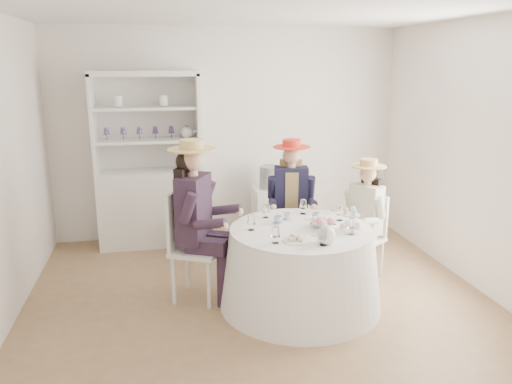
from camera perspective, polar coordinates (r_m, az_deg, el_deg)
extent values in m
plane|color=olive|center=(5.08, 0.22, -11.82)|extent=(4.50, 4.50, 0.00)
plane|color=white|center=(4.57, 0.26, 20.12)|extent=(4.50, 4.50, 0.00)
plane|color=silver|center=(6.59, -3.22, 6.63)|extent=(4.50, 0.00, 4.50)
plane|color=silver|center=(2.77, 8.46, -4.73)|extent=(4.50, 0.00, 4.50)
plane|color=silver|center=(5.54, 23.78, 3.89)|extent=(0.00, 4.50, 4.50)
cone|color=white|center=(4.80, 5.08, -8.61)|extent=(1.53, 1.53, 0.75)
cylinder|color=white|center=(4.66, 5.18, -4.28)|extent=(1.33, 1.33, 0.02)
cube|color=silver|center=(6.46, -11.86, -1.72)|extent=(1.36, 0.78, 0.96)
cube|color=silver|center=(6.46, -12.35, 7.93)|extent=(1.25, 0.36, 1.17)
cube|color=silver|center=(6.21, -12.67, 13.09)|extent=(1.36, 0.78, 0.06)
cube|color=silver|center=(6.29, -18.05, 7.38)|extent=(0.16, 0.48, 1.17)
cube|color=silver|center=(6.27, -6.66, 7.97)|extent=(0.16, 0.48, 1.17)
cube|color=silver|center=(6.28, -12.27, 5.78)|extent=(1.26, 0.71, 0.03)
cube|color=silver|center=(6.23, -12.46, 9.37)|extent=(1.26, 0.71, 0.03)
sphere|color=white|center=(6.28, -7.90, 6.76)|extent=(0.15, 0.15, 0.15)
cube|color=silver|center=(6.54, 1.66, -2.46)|extent=(0.45, 0.45, 0.68)
cylinder|color=black|center=(6.42, 1.69, 1.69)|extent=(0.30, 0.30, 0.29)
cube|color=silver|center=(4.88, -6.73, -6.61)|extent=(0.60, 0.60, 0.04)
cylinder|color=silver|center=(4.77, -5.41, -10.46)|extent=(0.04, 0.04, 0.49)
cylinder|color=silver|center=(5.07, -3.99, -8.83)|extent=(0.04, 0.04, 0.49)
cylinder|color=silver|center=(4.90, -9.40, -9.91)|extent=(0.04, 0.04, 0.49)
cylinder|color=silver|center=(5.19, -7.77, -8.36)|extent=(0.04, 0.04, 0.49)
cube|color=silver|center=(4.86, -9.05, -3.03)|extent=(0.22, 0.40, 0.56)
cube|color=black|center=(4.76, -7.13, -1.93)|extent=(0.38, 0.46, 0.65)
cube|color=black|center=(4.72, -5.69, -6.19)|extent=(0.41, 0.30, 0.13)
cylinder|color=black|center=(4.79, -3.81, -10.13)|extent=(0.11, 0.11, 0.51)
cylinder|color=black|center=(4.51, -7.73, -1.82)|extent=(0.22, 0.18, 0.31)
cube|color=black|center=(4.89, -4.86, -5.39)|extent=(0.41, 0.30, 0.13)
cylinder|color=black|center=(4.97, -3.06, -9.20)|extent=(0.11, 0.11, 0.51)
cylinder|color=black|center=(4.93, -5.67, -0.36)|extent=(0.22, 0.18, 0.31)
cylinder|color=#D8A889|center=(4.67, -7.26, 2.15)|extent=(0.10, 0.10, 0.09)
sphere|color=#D8A889|center=(4.65, -7.31, 3.64)|extent=(0.21, 0.21, 0.21)
sphere|color=black|center=(4.67, -7.88, 3.46)|extent=(0.21, 0.21, 0.21)
cube|color=black|center=(4.74, -8.20, 0.36)|extent=(0.20, 0.28, 0.42)
cylinder|color=tan|center=(4.63, -7.35, 4.86)|extent=(0.45, 0.45, 0.01)
cylinder|color=tan|center=(4.62, -7.37, 5.41)|extent=(0.22, 0.22, 0.09)
cube|color=silver|center=(5.70, 3.96, -3.85)|extent=(0.48, 0.48, 0.04)
cylinder|color=silver|center=(5.61, 2.37, -6.68)|extent=(0.04, 0.04, 0.45)
cylinder|color=silver|center=(5.64, 5.72, -6.64)|extent=(0.04, 0.04, 0.45)
cylinder|color=silver|center=(5.92, 2.20, -5.53)|extent=(0.04, 0.04, 0.45)
cylinder|color=silver|center=(5.94, 5.37, -5.49)|extent=(0.04, 0.04, 0.45)
cube|color=silver|center=(5.79, 3.86, -0.68)|extent=(0.39, 0.10, 0.51)
cube|color=black|center=(5.61, 4.01, -0.11)|extent=(0.40, 0.27, 0.59)
cube|color=tan|center=(5.61, 4.01, -0.11)|extent=(0.18, 0.25, 0.51)
cube|color=black|center=(5.55, 3.12, -3.46)|extent=(0.19, 0.37, 0.12)
cylinder|color=black|center=(5.52, 3.18, -6.96)|extent=(0.10, 0.10, 0.47)
cylinder|color=black|center=(5.54, 1.87, 0.49)|extent=(0.12, 0.19, 0.28)
cube|color=black|center=(5.56, 5.02, -3.44)|extent=(0.19, 0.37, 0.12)
cylinder|color=black|center=(5.53, 5.10, -6.93)|extent=(0.10, 0.10, 0.47)
cylinder|color=black|center=(5.57, 6.23, 0.50)|extent=(0.12, 0.19, 0.28)
cylinder|color=#D8A889|center=(5.54, 4.06, 3.07)|extent=(0.09, 0.09, 0.08)
sphere|color=#D8A889|center=(5.51, 4.08, 4.22)|extent=(0.19, 0.19, 0.19)
sphere|color=tan|center=(5.56, 4.04, 4.15)|extent=(0.19, 0.19, 0.19)
cube|color=tan|center=(5.65, 3.97, 1.81)|extent=(0.26, 0.12, 0.39)
cylinder|color=red|center=(5.50, 4.10, 5.16)|extent=(0.41, 0.41, 0.01)
cylinder|color=red|center=(5.49, 4.11, 5.58)|extent=(0.20, 0.20, 0.08)
cube|color=silver|center=(5.51, 12.17, -5.33)|extent=(0.50, 0.50, 0.04)
cylinder|color=silver|center=(5.56, 9.94, -7.39)|extent=(0.03, 0.03, 0.40)
cylinder|color=silver|center=(5.40, 12.43, -8.18)|extent=(0.03, 0.03, 0.40)
cylinder|color=silver|center=(5.78, 11.72, -6.60)|extent=(0.03, 0.03, 0.40)
cylinder|color=silver|center=(5.63, 14.15, -7.33)|extent=(0.03, 0.03, 0.40)
cube|color=silver|center=(5.57, 13.29, -2.52)|extent=(0.21, 0.31, 0.46)
cube|color=beige|center=(5.42, 12.48, -1.92)|extent=(0.33, 0.38, 0.53)
cube|color=beige|center=(5.45, 10.84, -4.69)|extent=(0.33, 0.26, 0.11)
cylinder|color=beige|center=(5.45, 9.89, -7.73)|extent=(0.09, 0.09, 0.42)
cylinder|color=beige|center=(5.48, 10.67, -0.95)|extent=(0.18, 0.15, 0.25)
cube|color=beige|center=(5.36, 12.25, -5.09)|extent=(0.33, 0.26, 0.11)
cylinder|color=beige|center=(5.36, 11.30, -8.19)|extent=(0.09, 0.09, 0.42)
cylinder|color=beige|center=(5.28, 13.97, -1.75)|extent=(0.18, 0.15, 0.25)
cylinder|color=#D8A889|center=(5.35, 12.64, 1.00)|extent=(0.08, 0.08, 0.07)
sphere|color=#D8A889|center=(5.33, 12.70, 2.05)|extent=(0.17, 0.17, 0.17)
sphere|color=black|center=(5.37, 12.94, 1.97)|extent=(0.17, 0.17, 0.17)
cube|color=black|center=(5.44, 13.01, -0.19)|extent=(0.18, 0.23, 0.35)
cylinder|color=tan|center=(5.31, 12.75, 2.92)|extent=(0.37, 0.37, 0.01)
cylinder|color=tan|center=(5.31, 12.77, 3.30)|extent=(0.18, 0.18, 0.07)
cube|color=silver|center=(6.01, -7.28, -3.43)|extent=(0.44, 0.44, 0.04)
cylinder|color=silver|center=(6.20, -5.66, -4.89)|extent=(0.03, 0.03, 0.40)
cylinder|color=silver|center=(6.24, -8.33, -4.83)|extent=(0.03, 0.03, 0.40)
cylinder|color=silver|center=(5.92, -6.03, -5.83)|extent=(0.03, 0.03, 0.40)
cylinder|color=silver|center=(5.97, -8.83, -5.76)|extent=(0.03, 0.03, 0.40)
cube|color=silver|center=(5.78, -7.61, -1.61)|extent=(0.34, 0.11, 0.46)
imported|color=white|center=(4.78, 2.54, -3.24)|extent=(0.10, 0.10, 0.06)
imported|color=white|center=(4.89, 3.58, -2.85)|extent=(0.07, 0.07, 0.06)
imported|color=white|center=(4.92, 6.87, -2.82)|extent=(0.09, 0.09, 0.06)
imported|color=white|center=(4.72, 7.53, -3.62)|extent=(0.29, 0.29, 0.06)
sphere|color=pink|center=(4.65, 8.32, -3.28)|extent=(0.06, 0.06, 0.06)
sphere|color=white|center=(4.68, 7.91, -3.14)|extent=(0.06, 0.06, 0.06)
sphere|color=pink|center=(4.67, 7.34, -3.14)|extent=(0.06, 0.06, 0.06)
sphere|color=white|center=(4.63, 7.03, -3.28)|extent=(0.06, 0.06, 0.06)
sphere|color=pink|center=(4.59, 7.21, -3.45)|extent=(0.06, 0.06, 0.06)
sphere|color=white|center=(4.58, 7.76, -3.53)|extent=(0.06, 0.06, 0.06)
sphere|color=pink|center=(4.60, 8.25, -3.45)|extent=(0.06, 0.06, 0.06)
sphere|color=white|center=(4.29, 8.01, -4.92)|extent=(0.16, 0.16, 0.16)
cylinder|color=white|center=(4.32, 9.28, -4.70)|extent=(0.10, 0.03, 0.08)
cylinder|color=white|center=(4.26, 8.05, -3.88)|extent=(0.04, 0.04, 0.02)
cylinder|color=white|center=(4.34, 4.66, -5.52)|extent=(0.24, 0.24, 0.01)
cube|color=beige|center=(4.30, 4.13, -5.37)|extent=(0.06, 0.04, 0.03)
cube|color=beige|center=(4.33, 4.67, -5.09)|extent=(0.06, 0.05, 0.03)
cube|color=beige|center=(4.36, 5.19, -5.11)|extent=(0.07, 0.06, 0.03)
cube|color=beige|center=(4.36, 4.30, -4.94)|extent=(0.07, 0.07, 0.03)
cube|color=beige|center=(4.31, 5.16, -5.38)|extent=(0.06, 0.07, 0.03)
cylinder|color=white|center=(4.67, 10.69, -4.27)|extent=(0.23, 0.23, 0.01)
cylinder|color=white|center=(4.65, 10.73, -3.45)|extent=(0.02, 0.02, 0.15)
cylinder|color=white|center=(4.62, 10.77, -2.56)|extent=(0.17, 0.17, 0.01)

